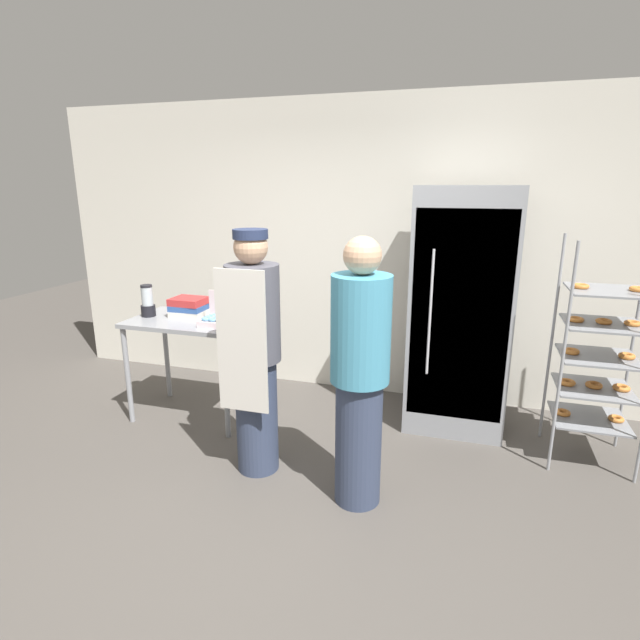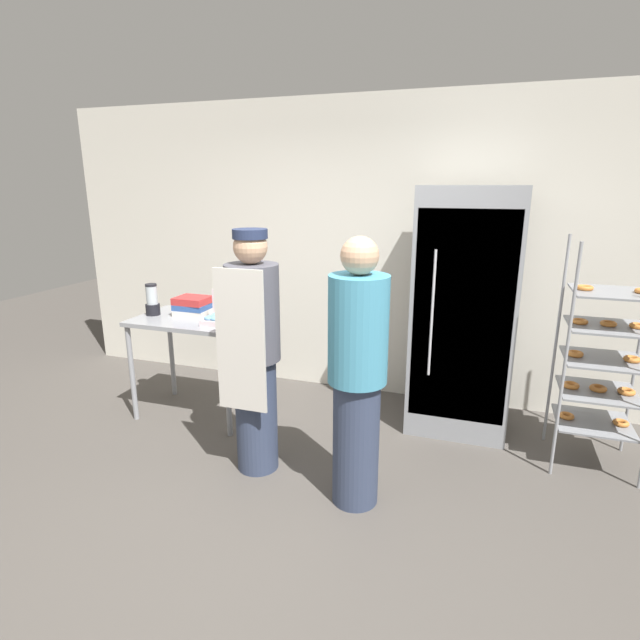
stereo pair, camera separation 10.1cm
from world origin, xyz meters
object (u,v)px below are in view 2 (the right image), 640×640
object	(u,v)px
binder_stack	(193,306)
refrigerator	(464,312)
person_customer	(357,374)
baking_rack	(603,359)
person_baker	(254,351)
donut_box	(219,319)
blender_pitcher	(152,301)

from	to	relation	value
binder_stack	refrigerator	bearing A→B (deg)	10.28
binder_stack	person_customer	size ratio (longest dim) A/B	0.17
refrigerator	baking_rack	bearing A→B (deg)	-17.08
refrigerator	person_baker	world-z (taller)	refrigerator
baking_rack	binder_stack	distance (m)	3.23
refrigerator	baking_rack	xyz separation A→B (m)	(0.97, -0.30, -0.19)
refrigerator	donut_box	xyz separation A→B (m)	(-1.88, -0.60, -0.06)
refrigerator	donut_box	bearing A→B (deg)	-162.25
donut_box	blender_pitcher	xyz separation A→B (m)	(-0.70, 0.09, 0.07)
baking_rack	binder_stack	bearing A→B (deg)	-178.03
refrigerator	person_customer	distance (m)	1.41
baking_rack	person_baker	xyz separation A→B (m)	(-2.28, -0.84, 0.09)
blender_pitcher	binder_stack	size ratio (longest dim) A/B	0.94
blender_pitcher	person_customer	world-z (taller)	person_customer
donut_box	person_baker	bearing A→B (deg)	-43.25
person_customer	refrigerator	bearing A→B (deg)	67.19
binder_stack	blender_pitcher	bearing A→B (deg)	-162.25
person_customer	donut_box	bearing A→B (deg)	152.65
blender_pitcher	donut_box	bearing A→B (deg)	-7.05
binder_stack	person_baker	size ratio (longest dim) A/B	0.17
baking_rack	person_customer	size ratio (longest dim) A/B	0.96
donut_box	binder_stack	distance (m)	0.42
donut_box	person_baker	xyz separation A→B (m)	(0.57, -0.54, -0.04)
donut_box	person_baker	world-z (taller)	person_baker
blender_pitcher	person_baker	size ratio (longest dim) A/B	0.16
donut_box	blender_pitcher	distance (m)	0.71
person_customer	binder_stack	bearing A→B (deg)	152.57
baking_rack	person_customer	world-z (taller)	person_customer
donut_box	person_customer	distance (m)	1.51
refrigerator	person_customer	size ratio (longest dim) A/B	1.16
refrigerator	donut_box	world-z (taller)	refrigerator
refrigerator	person_customer	xyz separation A→B (m)	(-0.54, -1.29, -0.12)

